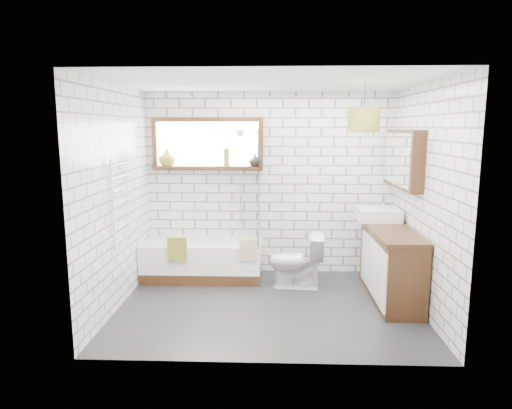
{
  "coord_description": "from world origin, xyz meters",
  "views": [
    {
      "loc": [
        0.05,
        -4.99,
        2.03
      ],
      "look_at": [
        -0.15,
        0.25,
        1.14
      ],
      "focal_mm": 32.0,
      "sensor_mm": 36.0,
      "label": 1
    }
  ],
  "objects_px": {
    "basin": "(378,214)",
    "vanity": "(391,263)",
    "pendant": "(364,120)",
    "toilet": "(296,261)",
    "bathtub": "(203,259)"
  },
  "relations": [
    {
      "from": "basin",
      "to": "toilet",
      "type": "xyz_separation_m",
      "value": [
        -1.05,
        -0.19,
        -0.57
      ]
    },
    {
      "from": "bathtub",
      "to": "toilet",
      "type": "distance_m",
      "value": 1.3
    },
    {
      "from": "vanity",
      "to": "toilet",
      "type": "distance_m",
      "value": 1.16
    },
    {
      "from": "pendant",
      "to": "basin",
      "type": "bearing_deg",
      "value": 65.01
    },
    {
      "from": "bathtub",
      "to": "vanity",
      "type": "bearing_deg",
      "value": -15.24
    },
    {
      "from": "basin",
      "to": "pendant",
      "type": "relative_size",
      "value": 1.54
    },
    {
      "from": "vanity",
      "to": "basin",
      "type": "xyz_separation_m",
      "value": [
        -0.06,
        0.5,
        0.5
      ]
    },
    {
      "from": "toilet",
      "to": "pendant",
      "type": "height_order",
      "value": "pendant"
    },
    {
      "from": "vanity",
      "to": "bathtub",
      "type": "bearing_deg",
      "value": 164.76
    },
    {
      "from": "vanity",
      "to": "basin",
      "type": "distance_m",
      "value": 0.71
    },
    {
      "from": "basin",
      "to": "vanity",
      "type": "bearing_deg",
      "value": -83.16
    },
    {
      "from": "basin",
      "to": "pendant",
      "type": "distance_m",
      "value": 1.5
    },
    {
      "from": "bathtub",
      "to": "basin",
      "type": "height_order",
      "value": "basin"
    },
    {
      "from": "bathtub",
      "to": "basin",
      "type": "distance_m",
      "value": 2.4
    },
    {
      "from": "basin",
      "to": "bathtub",
      "type": "bearing_deg",
      "value": 176.43
    }
  ]
}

